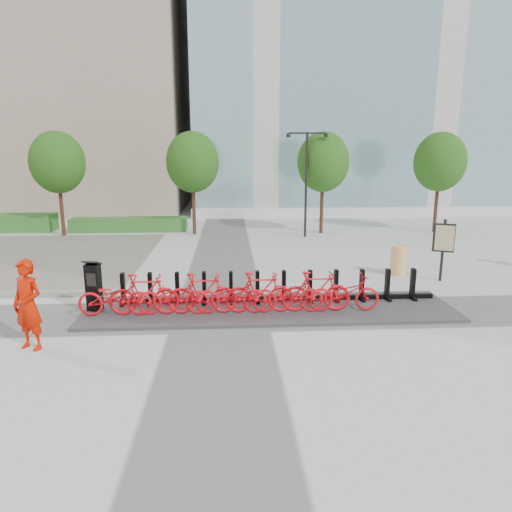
{
  "coord_description": "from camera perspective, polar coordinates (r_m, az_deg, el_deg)",
  "views": [
    {
      "loc": [
        0.24,
        -11.02,
        4.04
      ],
      "look_at": [
        1.0,
        1.5,
        1.2
      ],
      "focal_mm": 32.0,
      "sensor_mm": 36.0,
      "label": 1
    }
  ],
  "objects": [
    {
      "name": "bike_4",
      "position": [
        11.51,
        -3.12,
        -4.88
      ],
      "size": [
        1.81,
        0.63,
        0.95
      ],
      "primitive_type": "imported",
      "rotation": [
        0.0,
        0.0,
        1.57
      ],
      "color": "red",
      "rests_on": "dock_pad"
    },
    {
      "name": "bike_5",
      "position": [
        11.52,
        0.47,
        -4.57
      ],
      "size": [
        1.76,
        0.5,
        1.06
      ],
      "primitive_type": "imported",
      "rotation": [
        0.0,
        0.0,
        1.57
      ],
      "color": "red",
      "rests_on": "dock_pad"
    },
    {
      "name": "tree_2",
      "position": [
        23.51,
        8.39,
        11.53
      ],
      "size": [
        2.6,
        2.6,
        5.1
      ],
      "color": "#4B2718",
      "rests_on": "ground"
    },
    {
      "name": "dock_pad",
      "position": [
        12.06,
        1.78,
        -6.63
      ],
      "size": [
        9.6,
        2.4,
        0.08
      ],
      "primitive_type": "cube",
      "color": "#3F3F42",
      "rests_on": "ground"
    },
    {
      "name": "tree_1",
      "position": [
        23.09,
        -7.94,
        11.52
      ],
      "size": [
        2.6,
        2.6,
        5.1
      ],
      "color": "#4B2718",
      "rests_on": "ground"
    },
    {
      "name": "bike_7",
      "position": [
        11.71,
        7.54,
        -4.41
      ],
      "size": [
        1.76,
        0.5,
        1.06
      ],
      "primitive_type": "imported",
      "rotation": [
        0.0,
        0.0,
        1.57
      ],
      "color": "red",
      "rests_on": "dock_pad"
    },
    {
      "name": "worker_red",
      "position": [
        10.62,
        -26.62,
        -5.5
      ],
      "size": [
        0.83,
        0.7,
        1.93
      ],
      "primitive_type": "imported",
      "rotation": [
        0.0,
        0.0,
        -0.41
      ],
      "color": "red",
      "rests_on": "ground"
    },
    {
      "name": "bike_1",
      "position": [
        11.69,
        -13.81,
        -4.7
      ],
      "size": [
        1.76,
        0.5,
        1.06
      ],
      "primitive_type": "imported",
      "rotation": [
        0.0,
        0.0,
        1.57
      ],
      "color": "red",
      "rests_on": "dock_pad"
    },
    {
      "name": "glass_building",
      "position": [
        40.29,
        18.14,
        23.57
      ],
      "size": [
        32.0,
        16.0,
        24.0
      ],
      "primitive_type": "cube",
      "color": "teal",
      "rests_on": "ground"
    },
    {
      "name": "bike_3",
      "position": [
        11.52,
        -6.72,
        -4.67
      ],
      "size": [
        1.76,
        0.5,
        1.06
      ],
      "primitive_type": "imported",
      "rotation": [
        0.0,
        0.0,
        1.57
      ],
      "color": "red",
      "rests_on": "dock_pad"
    },
    {
      "name": "bike_0",
      "position": [
        11.86,
        -17.23,
        -4.92
      ],
      "size": [
        1.81,
        0.63,
        0.95
      ],
      "primitive_type": "imported",
      "rotation": [
        0.0,
        0.0,
        1.57
      ],
      "color": "red",
      "rests_on": "dock_pad"
    },
    {
      "name": "tree_3",
      "position": [
        25.42,
        21.99,
        10.84
      ],
      "size": [
        2.6,
        2.6,
        5.1
      ],
      "color": "#4B2718",
      "rests_on": "ground"
    },
    {
      "name": "bike_6",
      "position": [
        11.61,
        4.02,
        -4.74
      ],
      "size": [
        1.81,
        0.63,
        0.95
      ],
      "primitive_type": "imported",
      "rotation": [
        0.0,
        0.0,
        1.57
      ],
      "color": "red",
      "rests_on": "dock_pad"
    },
    {
      "name": "hedge_b",
      "position": [
        25.06,
        -15.53,
        3.82
      ],
      "size": [
        6.0,
        1.2,
        0.7
      ],
      "primitive_type": "cube",
      "color": "#276E2A",
      "rests_on": "ground"
    },
    {
      "name": "bike_8",
      "position": [
        11.88,
        10.95,
        -4.54
      ],
      "size": [
        1.81,
        0.63,
        0.95
      ],
      "primitive_type": "imported",
      "rotation": [
        0.0,
        0.0,
        1.57
      ],
      "color": "red",
      "rests_on": "dock_pad"
    },
    {
      "name": "ground",
      "position": [
        11.74,
        -4.47,
        -7.41
      ],
      "size": [
        120.0,
        120.0,
        0.0
      ],
      "primitive_type": "plane",
      "color": "beige"
    },
    {
      "name": "dock_rail_posts",
      "position": [
        12.37,
        1.87,
        -3.86
      ],
      "size": [
        8.02,
        0.5,
        0.85
      ],
      "primitive_type": null,
      "color": "black",
      "rests_on": "dock_pad"
    },
    {
      "name": "streetlamp",
      "position": [
        22.36,
        6.32,
        10.36
      ],
      "size": [
        2.0,
        0.2,
        5.0
      ],
      "color": "black",
      "rests_on": "ground"
    },
    {
      "name": "tree_0",
      "position": [
        24.46,
        -23.58,
        10.66
      ],
      "size": [
        2.6,
        2.6,
        5.1
      ],
      "color": "#4B2718",
      "rests_on": "ground"
    },
    {
      "name": "construction_barrel",
      "position": [
        16.08,
        17.38,
        -0.54
      ],
      "size": [
        0.58,
        0.58,
        1.01
      ],
      "primitive_type": "cylinder",
      "rotation": [
        0.0,
        0.0,
        0.12
      ],
      "color": "#FF8600",
      "rests_on": "ground"
    },
    {
      "name": "map_sign",
      "position": [
        15.65,
        22.41,
        1.81
      ],
      "size": [
        0.64,
        0.35,
        2.01
      ],
      "rotation": [
        0.0,
        0.0,
        -0.41
      ],
      "color": "black",
      "rests_on": "ground"
    },
    {
      "name": "bike_2",
      "position": [
        11.6,
        -10.28,
        -4.94
      ],
      "size": [
        1.81,
        0.63,
        0.95
      ],
      "primitive_type": "imported",
      "rotation": [
        0.0,
        0.0,
        1.57
      ],
      "color": "red",
      "rests_on": "dock_pad"
    },
    {
      "name": "kiosk",
      "position": [
        12.39,
        -19.63,
        -3.56
      ],
      "size": [
        0.46,
        0.4,
        1.33
      ],
      "rotation": [
        0.0,
        0.0,
        -0.16
      ],
      "color": "black",
      "rests_on": "dock_pad"
    }
  ]
}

